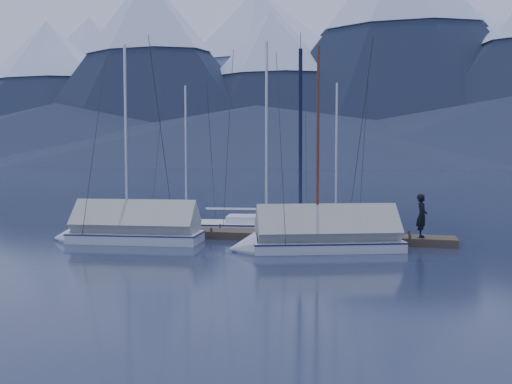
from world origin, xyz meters
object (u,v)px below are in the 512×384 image
person (422,216)px  sailboat_open_mid (277,229)px  sailboat_open_left (195,227)px  sailboat_open_right (344,231)px  sailboat_covered_far (124,232)px  sailboat_covered_near (314,239)px

person → sailboat_open_mid: bearing=70.1°
sailboat_open_mid → person: sailboat_open_mid is taller
sailboat_open_left → sailboat_open_right: sailboat_open_left is taller
sailboat_open_mid → sailboat_open_right: bearing=7.4°
sailboat_open_mid → sailboat_covered_far: 7.73m
sailboat_open_left → sailboat_open_right: bearing=4.7°
person → sailboat_covered_near: bearing=118.9°
sailboat_open_right → sailboat_covered_near: (-0.80, -5.34, 0.32)m
sailboat_open_left → sailboat_covered_far: size_ratio=0.86×
sailboat_covered_far → sailboat_covered_near: bearing=-0.9°
sailboat_open_right → person: sailboat_open_right is taller
sailboat_open_mid → sailboat_covered_far: size_ratio=1.09×
sailboat_open_left → sailboat_open_mid: sailboat_open_mid is taller
sailboat_open_mid → sailboat_covered_near: (2.56, -4.90, 0.27)m
sailboat_open_mid → sailboat_covered_near: bearing=-62.5°
sailboat_open_mid → sailboat_covered_near: sailboat_open_mid is taller
sailboat_open_right → person: 4.70m
sailboat_open_left → sailboat_open_mid: size_ratio=0.78×
sailboat_open_right → sailboat_covered_far: (-9.44, -5.19, 0.33)m
sailboat_covered_near → person: (4.38, 2.50, 0.83)m
sailboat_open_right → person: size_ratio=4.36×
sailboat_covered_near → sailboat_covered_far: bearing=179.1°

